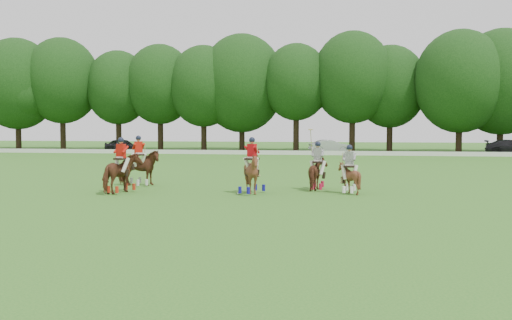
% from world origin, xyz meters
% --- Properties ---
extents(ground, '(180.00, 180.00, 0.00)m').
position_xyz_m(ground, '(0.00, 0.00, 0.00)').
color(ground, '#2A661D').
rests_on(ground, ground).
extents(tree_line, '(117.98, 14.32, 14.75)m').
position_xyz_m(tree_line, '(0.26, 48.05, 8.23)').
color(tree_line, black).
rests_on(tree_line, ground).
extents(boundary_rail, '(120.00, 0.10, 0.44)m').
position_xyz_m(boundary_rail, '(0.00, 38.00, 0.22)').
color(boundary_rail, white).
rests_on(boundary_rail, ground).
extents(car_left, '(4.65, 2.65, 1.49)m').
position_xyz_m(car_left, '(-19.80, 42.50, 0.75)').
color(car_left, black).
rests_on(car_left, ground).
extents(car_mid, '(4.75, 2.91, 1.48)m').
position_xyz_m(car_mid, '(4.24, 42.50, 0.74)').
color(car_mid, '#AFB0B5').
rests_on(car_mid, ground).
extents(car_right, '(5.61, 3.00, 1.55)m').
position_xyz_m(car_right, '(23.11, 42.50, 0.77)').
color(car_right, black).
rests_on(car_right, ground).
extents(polo_red_a, '(1.33, 2.18, 2.41)m').
position_xyz_m(polo_red_a, '(-3.07, 2.65, 0.88)').
color(polo_red_a, '#4F2615').
rests_on(polo_red_a, ground).
extents(polo_red_b, '(2.28, 2.22, 2.44)m').
position_xyz_m(polo_red_b, '(-3.46, 5.66, 0.89)').
color(polo_red_b, '#4F2615').
rests_on(polo_red_b, ground).
extents(polo_red_c, '(1.87, 1.97, 2.42)m').
position_xyz_m(polo_red_c, '(2.55, 3.28, 0.88)').
color(polo_red_c, '#4F2615').
rests_on(polo_red_c, ground).
extents(polo_stripe_a, '(1.09, 1.76, 2.73)m').
position_xyz_m(polo_stripe_a, '(5.21, 5.27, 0.78)').
color(polo_stripe_a, '#4F2615').
rests_on(polo_stripe_a, ground).
extents(polo_stripe_b, '(1.21, 1.33, 2.09)m').
position_xyz_m(polo_stripe_b, '(6.63, 4.13, 0.73)').
color(polo_stripe_b, '#4F2615').
rests_on(polo_stripe_b, ground).
extents(polo_ball, '(0.09, 0.09, 0.09)m').
position_xyz_m(polo_ball, '(2.01, 2.99, 0.04)').
color(polo_ball, white).
rests_on(polo_ball, ground).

